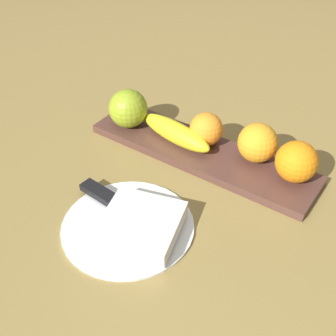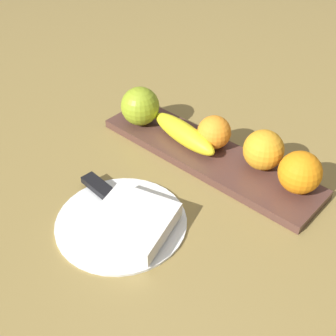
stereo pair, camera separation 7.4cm
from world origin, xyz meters
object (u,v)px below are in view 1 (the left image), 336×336
object	(u,v)px
banana	(176,132)
orange_near_apple	(209,130)
fruit_tray	(202,153)
apple	(128,108)
folded_napkin	(141,225)
knife	(110,200)
orange_near_banana	(258,143)
orange_center	(297,162)
dinner_plate	(128,225)

from	to	relation	value
banana	orange_near_apple	distance (m)	0.06
fruit_tray	orange_near_apple	bearing A→B (deg)	90.64
apple	fruit_tray	bearing A→B (deg)	4.33
folded_napkin	knife	distance (m)	0.08
orange_near_apple	orange_near_banana	world-z (taller)	orange_near_banana
fruit_tray	orange_near_banana	xyz separation A→B (m)	(0.09, 0.03, 0.04)
orange_near_banana	knife	size ratio (longest dim) A/B	0.39
banana	orange_near_apple	xyz separation A→B (m)	(0.05, 0.03, 0.01)
folded_napkin	fruit_tray	bearing A→B (deg)	96.71
banana	knife	distance (m)	0.20
orange_near_apple	knife	world-z (taller)	orange_near_apple
orange_center	knife	bearing A→B (deg)	-135.78
dinner_plate	knife	bearing A→B (deg)	158.12
fruit_tray	banana	world-z (taller)	banana
knife	orange_center	bearing A→B (deg)	48.72
folded_napkin	dinner_plate	bearing A→B (deg)	180.00
banana	orange_center	distance (m)	0.23
banana	orange_near_banana	distance (m)	0.15
fruit_tray	knife	distance (m)	0.21
apple	folded_napkin	distance (m)	0.28
orange_near_apple	banana	bearing A→B (deg)	-153.58
fruit_tray	orange_near_banana	distance (m)	0.11
knife	orange_near_apple	bearing A→B (deg)	80.97
folded_napkin	orange_near_banana	bearing A→B (deg)	74.90
banana	knife	world-z (taller)	banana
orange_near_apple	knife	distance (m)	0.23
orange_center	dinner_plate	xyz separation A→B (m)	(-0.17, -0.24, -0.05)
orange_near_apple	orange_near_banana	xyz separation A→B (m)	(0.09, 0.01, 0.00)
dinner_plate	apple	bearing A→B (deg)	127.88
dinner_plate	banana	bearing A→B (deg)	104.30
banana	orange_near_apple	world-z (taller)	orange_near_apple
orange_near_apple	fruit_tray	bearing A→B (deg)	-89.36
folded_napkin	banana	bearing A→B (deg)	110.58
orange_near_apple	knife	xyz separation A→B (m)	(-0.05, -0.22, -0.03)
fruit_tray	banana	bearing A→B (deg)	-174.30
orange_center	dinner_plate	world-z (taller)	orange_center
apple	knife	size ratio (longest dim) A/B	0.42
banana	dinner_plate	bearing A→B (deg)	113.02
orange_near_apple	dinner_plate	distance (m)	0.25
orange_near_apple	orange_near_banana	distance (m)	0.10
folded_napkin	knife	bearing A→B (deg)	164.88
orange_near_apple	knife	size ratio (longest dim) A/B	0.35
orange_near_banana	fruit_tray	bearing A→B (deg)	-161.52
apple	folded_napkin	size ratio (longest dim) A/B	0.66
fruit_tray	banana	distance (m)	0.06
dinner_plate	knife	xyz separation A→B (m)	(-0.05, 0.02, 0.01)
folded_napkin	orange_near_apple	bearing A→B (deg)	96.17
orange_near_banana	dinner_plate	distance (m)	0.27
apple	banana	world-z (taller)	apple
fruit_tray	orange_near_banana	bearing A→B (deg)	18.48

